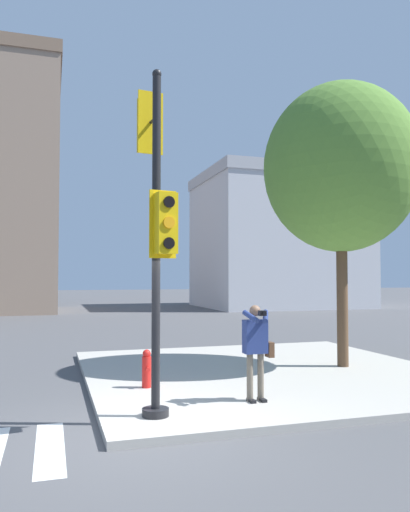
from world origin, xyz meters
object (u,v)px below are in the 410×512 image
Objects in this scene: traffic_signal_pole at (156,211)px; fire_hydrant at (147,369)px; person_photographer at (256,344)px; street_tree at (341,168)px.

traffic_signal_pole is 7.41× the size of fire_hydrant.
person_photographer is 5.57m from street_tree.
fire_hydrant is at bearing -169.82° from street_tree.
traffic_signal_pole reaches higher than fire_hydrant.
street_tree is 9.38× the size of fire_hydrant.
street_tree reaches higher than fire_hydrant.
fire_hydrant is (-1.61, 1.58, -0.61)m from person_photographer.
street_tree is (5.12, 2.87, 1.61)m from traffic_signal_pole.
person_photographer is 2.34m from fire_hydrant.
street_tree is at bearing 10.18° from fire_hydrant.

